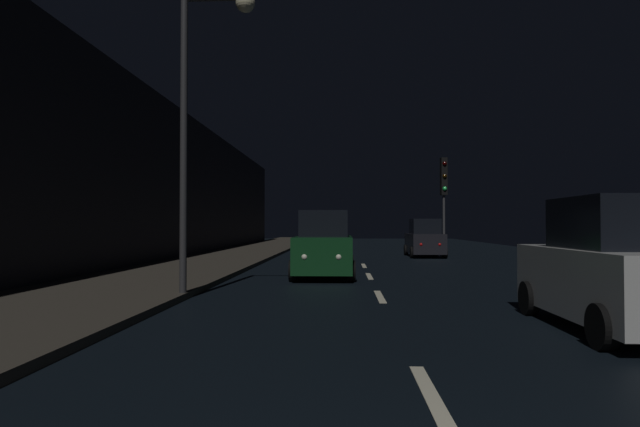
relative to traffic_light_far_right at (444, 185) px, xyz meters
The scene contains 9 objects.
ground 5.77m from the traffic_light_far_right, 166.30° to the right, with size 25.53×84.00×0.02m, color black.
sidewalk_left 11.48m from the traffic_light_far_right, behind, with size 4.40×84.00×0.15m, color #38332B.
building_facade_left 14.18m from the traffic_light_far_right, 161.33° to the right, with size 0.80×63.00×7.37m, color black.
lane_centerline 14.40m from the traffic_light_far_right, 107.86° to the right, with size 0.16×19.40×0.01m.
traffic_light_far_right is the anchor object (origin of this frame).
streetlamp_overhead 17.80m from the traffic_light_far_right, 117.71° to the right, with size 1.70×0.44×6.94m.
car_approaching_headlights 12.09m from the traffic_light_far_right, 119.18° to the right, with size 1.96×4.24×2.14m.
car_parked_right_near 19.27m from the traffic_light_far_right, 92.41° to the right, with size 1.94×4.21×2.12m.
car_parked_right_far 3.17m from the traffic_light_far_right, 123.30° to the left, with size 1.84×3.98×2.00m.
Camera 1 is at (-0.86, -2.39, 1.67)m, focal length 30.70 mm.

